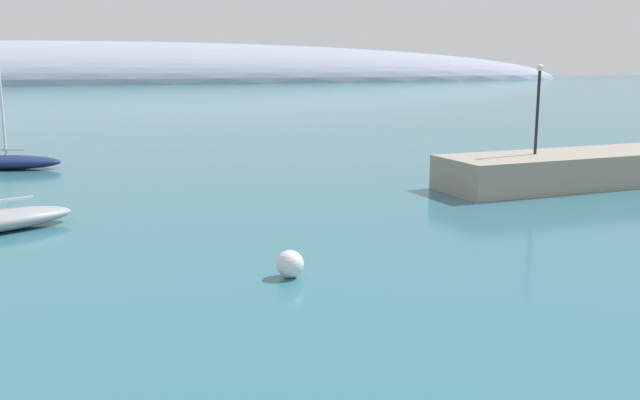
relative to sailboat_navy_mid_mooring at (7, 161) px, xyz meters
name	(u,v)px	position (x,y,z in m)	size (l,w,h in m)	color
breakwater_rocks	(578,169)	(31.17, -15.78, 0.38)	(16.29, 4.53, 1.84)	gray
distant_ridge	(81,82)	(-0.21, 201.90, -0.53)	(361.94, 66.92, 27.07)	#8E99AD
sailboat_navy_mid_mooring	(7,161)	(0.00, 0.00, 0.00)	(7.20, 3.81, 9.56)	navy
mooring_buoy_white	(290,264)	(11.51, -27.77, -0.09)	(0.89, 0.89, 0.89)	silver
harbor_lamp_post	(538,100)	(28.41, -15.73, 4.22)	(0.36, 0.36, 4.80)	black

